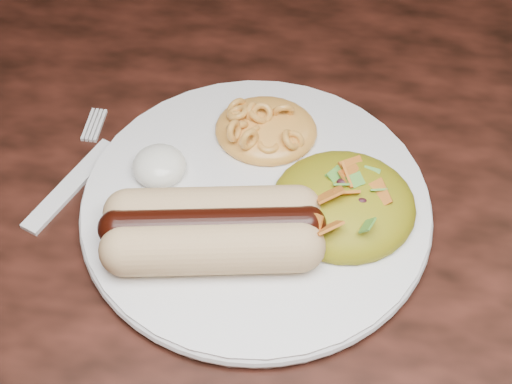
# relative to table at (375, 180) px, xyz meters

# --- Properties ---
(table) EXTENTS (1.60, 0.90, 0.75)m
(table) POSITION_rel_table_xyz_m (0.00, 0.00, 0.00)
(table) COLOR #461C14
(table) RESTS_ON floor
(plate) EXTENTS (0.34, 0.34, 0.01)m
(plate) POSITION_rel_table_xyz_m (-0.09, -0.12, 0.10)
(plate) COLOR white
(plate) RESTS_ON table
(hotdog) EXTENTS (0.13, 0.09, 0.04)m
(hotdog) POSITION_rel_table_xyz_m (-0.12, -0.17, 0.13)
(hotdog) COLOR tan
(hotdog) RESTS_ON plate
(mac_and_cheese) EXTENTS (0.09, 0.09, 0.03)m
(mac_and_cheese) POSITION_rel_table_xyz_m (-0.10, -0.05, 0.12)
(mac_and_cheese) COLOR #F0B148
(mac_and_cheese) RESTS_ON plate
(sour_cream) EXTENTS (0.05, 0.05, 0.02)m
(sour_cream) POSITION_rel_table_xyz_m (-0.17, -0.11, 0.12)
(sour_cream) COLOR white
(sour_cream) RESTS_ON plate
(taco_salad) EXTENTS (0.11, 0.10, 0.05)m
(taco_salad) POSITION_rel_table_xyz_m (-0.03, -0.12, 0.12)
(taco_salad) COLOR orange
(taco_salad) RESTS_ON plate
(fork) EXTENTS (0.08, 0.14, 0.00)m
(fork) POSITION_rel_table_xyz_m (-0.24, -0.12, 0.09)
(fork) COLOR silver
(fork) RESTS_ON table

